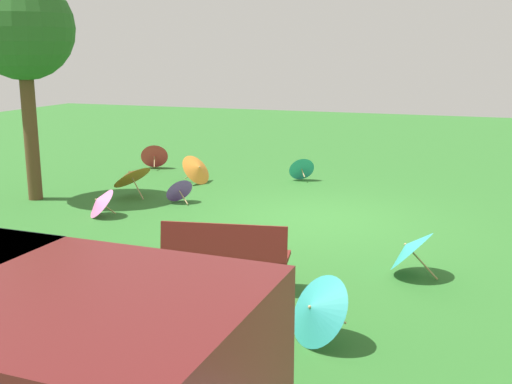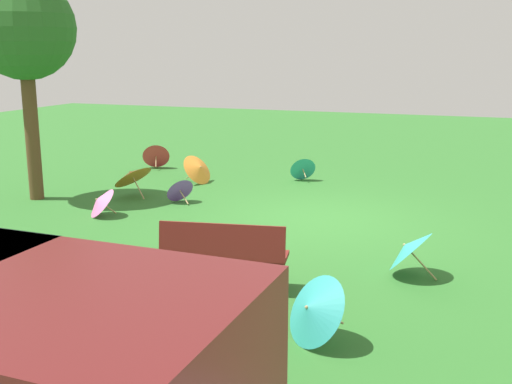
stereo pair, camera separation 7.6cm
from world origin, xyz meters
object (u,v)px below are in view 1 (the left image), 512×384
Objects in this scene: parasol_teal_0 at (409,248)px; parasol_pink_0 at (99,202)px; parasol_orange_1 at (131,175)px; parasol_purple_1 at (179,190)px; parasol_teal_1 at (315,309)px; parasol_orange_3 at (198,168)px; park_bench at (226,255)px; shade_tree at (23,31)px; parasol_teal_2 at (301,168)px; parasol_red_0 at (154,155)px.

parasol_teal_0 reaches higher than parasol_pink_0.
parasol_purple_1 is at bearing 178.03° from parasol_orange_1.
parasol_teal_1 reaches higher than parasol_orange_3.
parasol_teal_1 is (-1.44, 1.08, -0.09)m from park_bench.
parasol_pink_0 is (5.01, -3.61, -0.10)m from parasol_teal_1.
shade_tree is at bearing 14.50° from parasol_purple_1.
parasol_teal_2 is (2.44, -8.09, -0.08)m from parasol_teal_1.
parasol_teal_2 reaches higher than parasol_pink_0.
parasol_pink_0 is at bearing 60.13° from parasol_teal_2.
parasol_pink_0 is at bearing 159.63° from shade_tree.
shade_tree is 5.01× the size of parasol_orange_3.
parasol_teal_1 is 1.33× the size of parasol_teal_2.
parasol_teal_0 is at bearing -105.94° from parasol_teal_1.
parasol_teal_2 is (-4.01, 0.21, -0.04)m from parasol_red_0.
parasol_purple_1 is at bearing -56.18° from park_bench.
park_bench is at bearing 149.62° from shade_tree.
parasol_purple_1 is 0.77× the size of parasol_orange_3.
parasol_teal_2 reaches higher than parasol_purple_1.
parasol_pink_0 is (-1.43, 4.69, -0.05)m from parasol_red_0.
parasol_red_0 is at bearing -54.18° from parasol_purple_1.
parasol_pink_0 is at bearing -12.07° from parasol_teal_0.
park_bench is 2.03× the size of parasol_pink_0.
parasol_orange_1 is at bearing 46.18° from parasol_teal_2.
parasol_teal_1 reaches higher than parasol_purple_1.
parasol_teal_0 is at bearing 155.08° from parasol_orange_1.
shade_tree is 8.80m from parasol_teal_1.
parasol_purple_1 is 3.43m from parasol_teal_2.
parasol_teal_0 is at bearing -148.38° from park_bench.
shade_tree is 4.48× the size of parasol_orange_1.
park_bench is 2.50m from parasol_teal_0.
parasol_teal_2 is 2.43m from parasol_orange_3.
parasol_orange_1 is (5.94, -2.76, 0.09)m from parasol_teal_0.
parasol_teal_2 is (0.99, -7.01, -0.17)m from park_bench.
parasol_teal_0 is 0.95× the size of parasol_orange_3.
parasol_pink_0 is 1.21× the size of parasol_purple_1.
parasol_purple_1 is at bearing 103.02° from parasol_orange_3.
parasol_pink_0 is 0.83× the size of parasol_orange_1.
shade_tree is at bearing 45.78° from parasol_orange_3.
parasol_orange_1 is (-1.79, -0.79, -2.88)m from shade_tree.
parasol_teal_1 is 1.16× the size of parasol_pink_0.
parasol_pink_0 is 3.34m from parasol_orange_3.
park_bench is 1.88× the size of parasol_orange_3.
shade_tree is 4.31m from parasol_purple_1.
parasol_teal_0 is at bearing 118.69° from parasol_teal_2.
parasol_teal_1 is 6.58m from parasol_purple_1.
parasol_orange_1 is at bearing -24.92° from parasol_teal_0.
parasol_teal_1 is 1.08× the size of parasol_orange_3.
parasol_teal_2 is at bearing -61.31° from parasol_teal_0.
parasol_orange_3 is at bearing 28.96° from parasol_teal_2.
parasol_pink_0 is (5.69, -1.22, -0.11)m from parasol_teal_0.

